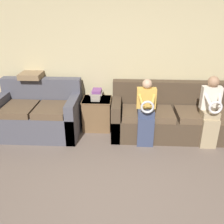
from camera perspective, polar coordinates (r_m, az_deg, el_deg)
The scene contains 8 objects.
wall_back at distance 4.75m, azimuth 2.74°, elevation 11.70°, with size 7.77×0.06×2.55m.
couch_main at distance 4.72m, azimuth 13.72°, elevation -1.19°, with size 2.23×0.85×0.93m.
couch_side at distance 4.82m, azimuth -16.32°, elevation -0.70°, with size 1.50×0.91×0.97m.
child_left_seated at distance 4.21m, azimuth 7.81°, elevation 0.37°, with size 0.33×0.37×1.13m.
child_right_seated at distance 4.42m, azimuth 21.64°, elevation 0.59°, with size 0.32×0.38×1.19m.
side_shelf at distance 4.80m, azimuth -3.41°, elevation -0.32°, with size 0.54×0.48×0.60m.
book_stack at distance 4.67m, azimuth -3.60°, elevation 4.02°, with size 0.23×0.29×0.19m.
throw_pillow at distance 4.93m, azimuth -17.94°, elevation 7.99°, with size 0.40×0.40×0.10m.
Camera 1 is at (0.02, -1.93, 2.28)m, focal length 40.00 mm.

